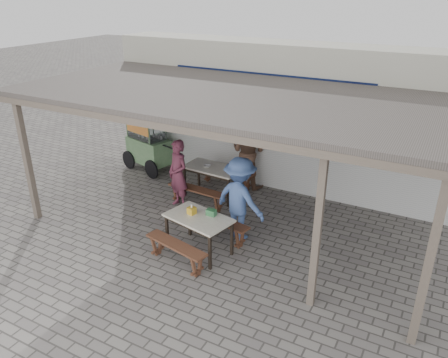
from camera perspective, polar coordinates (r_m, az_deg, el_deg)
ground at (r=8.92m, az=-1.54°, el=-8.03°), size 60.00×60.00×0.00m
back_wall at (r=11.22m, az=7.58°, el=8.22°), size 9.00×1.28×3.50m
warung_roof at (r=8.59m, az=1.39°, el=10.42°), size 9.00×4.21×2.81m
table_left at (r=10.46m, az=-1.51°, el=1.16°), size 1.41×0.80×0.75m
bench_left_street at (r=10.10m, az=-3.56°, el=-1.83°), size 1.48×0.37×0.45m
bench_left_wall at (r=11.11m, az=0.40°, el=0.71°), size 1.48×0.37×0.45m
table_right at (r=8.26m, az=-3.33°, el=-5.46°), size 1.36×0.98×0.75m
bench_right_street at (r=8.08m, az=-6.27°, el=-9.13°), size 1.37×0.55×0.45m
bench_right_wall at (r=8.82m, az=-0.56°, el=-5.90°), size 1.37×0.55×0.45m
vendor_cart at (r=12.13m, az=-9.91°, el=4.65°), size 1.86×1.02×1.45m
patron_street_side at (r=9.95m, az=-6.01°, el=0.63°), size 0.69×0.58×1.61m
patron_wall_side at (r=10.93m, az=3.18°, el=3.57°), size 0.97×0.80×1.84m
patron_right_table at (r=8.63m, az=2.09°, el=-2.62°), size 1.23×0.88×1.73m
tissue_box at (r=8.31m, az=-4.24°, el=-4.14°), size 0.16×0.16×0.14m
donation_box at (r=8.24m, az=-1.68°, el=-4.39°), size 0.18×0.13×0.12m
condiment_jar at (r=10.40m, az=0.67°, el=1.77°), size 0.09×0.09×0.10m
condiment_bowl at (r=10.45m, az=-2.19°, el=1.72°), size 0.19×0.19×0.04m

